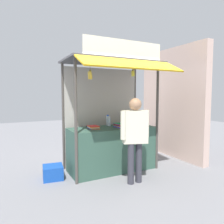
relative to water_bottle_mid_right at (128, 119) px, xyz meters
name	(u,v)px	position (x,y,z in m)	size (l,w,h in m)	color
ground_plane	(112,169)	(-0.55, -0.23, -1.13)	(20.00, 20.00, 0.00)	gray
stall_counter	(112,149)	(-0.55, -0.23, -0.64)	(1.94, 0.79, 0.98)	#385B4C
stall_structure	(109,95)	(-0.55, -0.07, 0.59)	(2.14, 1.68, 2.80)	#4C4742
water_bottle_mid_right	(128,119)	(0.00, 0.00, 0.00)	(0.09, 0.09, 0.32)	silver
water_bottle_center	(137,118)	(0.31, 0.03, 0.00)	(0.09, 0.09, 0.31)	silver
water_bottle_far_right	(108,121)	(-0.51, 0.08, -0.03)	(0.07, 0.07, 0.26)	silver
water_bottle_front_left	(109,122)	(-0.51, -0.01, -0.04)	(0.06, 0.06, 0.22)	silver
water_bottle_right	(126,120)	(-0.15, -0.17, -0.01)	(0.08, 0.08, 0.29)	silver
magazine_stack_rear_center	(93,127)	(-1.01, -0.23, -0.11)	(0.24, 0.29, 0.07)	orange
magazine_stack_far_left	(121,125)	(-0.37, -0.30, -0.10)	(0.25, 0.30, 0.09)	purple
banana_bunch_inner_right	(90,75)	(-1.26, -0.72, 0.96)	(0.10, 0.10, 0.32)	#332D23
banana_bunch_rightmost	(133,73)	(-0.32, -0.72, 1.03)	(0.10, 0.09, 0.23)	#332D23
vendor_person	(135,132)	(-0.49, -1.09, -0.13)	(0.63, 0.35, 1.66)	#383842
plastic_crate	(53,172)	(-1.88, -0.16, -0.99)	(0.39, 0.39, 0.27)	#194CB2
neighbour_wall	(172,103)	(1.49, 0.07, 0.36)	(0.20, 2.40, 2.99)	beige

